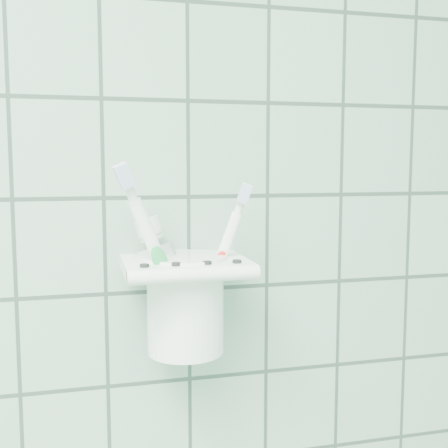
% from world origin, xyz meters
% --- Properties ---
extents(holder_bracket, '(0.13, 0.11, 0.04)m').
position_xyz_m(holder_bracket, '(0.66, 1.15, 1.29)').
color(holder_bracket, white).
rests_on(holder_bracket, wall_back).
extents(cup, '(0.09, 0.09, 0.11)m').
position_xyz_m(cup, '(0.66, 1.16, 1.25)').
color(cup, white).
rests_on(cup, holder_bracket).
extents(toothbrush_pink, '(0.08, 0.03, 0.21)m').
position_xyz_m(toothbrush_pink, '(0.67, 1.14, 1.31)').
color(toothbrush_pink, white).
rests_on(toothbrush_pink, cup).
extents(toothbrush_blue, '(0.02, 0.08, 0.18)m').
position_xyz_m(toothbrush_blue, '(0.66, 1.17, 1.29)').
color(toothbrush_blue, white).
rests_on(toothbrush_blue, cup).
extents(toothbrush_orange, '(0.06, 0.03, 0.18)m').
position_xyz_m(toothbrush_orange, '(0.67, 1.17, 1.29)').
color(toothbrush_orange, white).
rests_on(toothbrush_orange, cup).
extents(toothpaste_tube, '(0.07, 0.04, 0.15)m').
position_xyz_m(toothpaste_tube, '(0.66, 1.17, 1.28)').
color(toothpaste_tube, silver).
rests_on(toothpaste_tube, cup).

